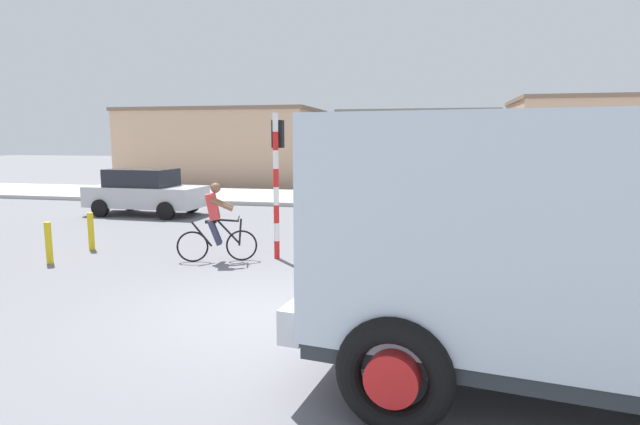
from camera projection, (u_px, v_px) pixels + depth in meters
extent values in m
plane|color=slate|center=(256.00, 310.00, 7.98)|extent=(120.00, 120.00, 0.00)
cube|color=#ADADA8|center=(366.00, 199.00, 21.70)|extent=(80.00, 5.00, 0.16)
cube|color=silver|center=(586.00, 227.00, 5.02)|extent=(5.52, 3.26, 2.20)
cube|color=#2D3338|center=(578.00, 341.00, 5.19)|extent=(5.41, 3.20, 0.16)
cube|color=silver|center=(329.00, 295.00, 6.12)|extent=(0.60, 2.38, 0.36)
cube|color=black|center=(341.00, 171.00, 5.85)|extent=(0.44, 2.12, 0.70)
torus|color=black|center=(394.00, 376.00, 4.59)|extent=(1.12, 0.41, 1.10)
cylinder|color=red|center=(394.00, 376.00, 4.59)|extent=(0.53, 0.37, 0.50)
torus|color=black|center=(435.00, 295.00, 6.96)|extent=(1.12, 0.41, 1.10)
cylinder|color=red|center=(435.00, 295.00, 6.96)|extent=(0.53, 0.37, 0.50)
torus|color=black|center=(242.00, 245.00, 11.14)|extent=(0.66, 0.26, 0.68)
torus|color=black|center=(193.00, 247.00, 11.01)|extent=(0.66, 0.26, 0.68)
cylinder|color=black|center=(225.00, 220.00, 11.02)|extent=(0.58, 0.24, 0.09)
cylinder|color=black|center=(228.00, 231.00, 11.06)|extent=(0.49, 0.21, 0.57)
cylinder|color=black|center=(202.00, 234.00, 11.00)|extent=(0.43, 0.18, 0.57)
cylinder|color=black|center=(240.00, 232.00, 11.09)|extent=(0.10, 0.07, 0.59)
cylinder|color=black|center=(239.00, 218.00, 11.04)|extent=(0.19, 0.48, 0.03)
cube|color=black|center=(211.00, 222.00, 10.98)|extent=(0.27, 0.19, 0.06)
cube|color=#D13838|center=(213.00, 206.00, 10.94)|extent=(0.38, 0.40, 0.59)
sphere|color=brown|center=(216.00, 188.00, 10.89)|extent=(0.22, 0.22, 0.22)
cylinder|color=#2D334C|center=(215.00, 231.00, 11.13)|extent=(0.33, 0.21, 0.57)
cylinder|color=brown|center=(223.00, 203.00, 11.12)|extent=(0.49, 0.24, 0.29)
cylinder|color=#2D334C|center=(215.00, 233.00, 10.93)|extent=(0.33, 0.21, 0.57)
cylinder|color=brown|center=(222.00, 205.00, 10.80)|extent=(0.49, 0.24, 0.29)
cylinder|color=red|center=(277.00, 250.00, 11.37)|extent=(0.12, 0.12, 0.40)
cylinder|color=white|center=(277.00, 232.00, 11.31)|extent=(0.12, 0.12, 0.40)
cylinder|color=red|center=(276.00, 214.00, 11.26)|extent=(0.12, 0.12, 0.40)
cylinder|color=white|center=(276.00, 196.00, 11.20)|extent=(0.12, 0.12, 0.40)
cylinder|color=red|center=(276.00, 178.00, 11.14)|extent=(0.12, 0.12, 0.40)
cylinder|color=white|center=(276.00, 160.00, 11.08)|extent=(0.12, 0.12, 0.40)
cylinder|color=red|center=(276.00, 141.00, 11.02)|extent=(0.12, 0.12, 0.40)
cylinder|color=white|center=(275.00, 122.00, 10.96)|extent=(0.12, 0.12, 0.40)
cube|color=black|center=(278.00, 134.00, 11.17)|extent=(0.24, 0.20, 0.60)
sphere|color=orange|center=(279.00, 134.00, 11.29)|extent=(0.14, 0.14, 0.14)
cube|color=#B7B7BC|center=(147.00, 196.00, 17.74)|extent=(4.06, 1.85, 0.70)
cube|color=black|center=(142.00, 178.00, 17.68)|extent=(2.25, 1.53, 0.60)
cylinder|color=black|center=(191.00, 204.00, 18.30)|extent=(0.61, 0.20, 0.60)
cylinder|color=black|center=(166.00, 211.00, 16.67)|extent=(0.61, 0.20, 0.60)
cylinder|color=black|center=(130.00, 202.00, 18.91)|extent=(0.61, 0.20, 0.60)
cylinder|color=black|center=(100.00, 208.00, 17.28)|extent=(0.61, 0.20, 0.60)
cylinder|color=gold|center=(49.00, 243.00, 10.87)|extent=(0.14, 0.14, 0.90)
cylinder|color=gold|center=(91.00, 231.00, 12.22)|extent=(0.14, 0.14, 0.90)
cube|color=tan|center=(225.00, 148.00, 30.20)|extent=(10.82, 6.33, 4.12)
cube|color=#775E4C|center=(224.00, 111.00, 29.89)|extent=(11.03, 6.46, 0.20)
cube|color=#B2AD9E|center=(416.00, 151.00, 28.03)|extent=(7.80, 6.51, 3.86)
cube|color=slate|center=(417.00, 114.00, 27.73)|extent=(7.95, 6.64, 0.20)
cube|color=tan|center=(585.00, 146.00, 26.41)|extent=(7.15, 6.18, 4.48)
cube|color=#775E4C|center=(588.00, 100.00, 26.07)|extent=(7.29, 6.31, 0.20)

